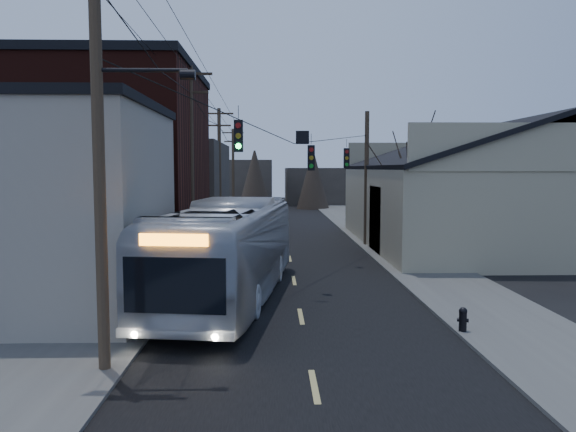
# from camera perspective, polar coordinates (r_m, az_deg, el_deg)

# --- Properties ---
(ground) EXTENTS (160.00, 160.00, 0.00)m
(ground) POSITION_cam_1_polar(r_m,az_deg,el_deg) (11.46, 3.48, -20.65)
(ground) COLOR black
(ground) RESTS_ON ground
(road_surface) EXTENTS (9.00, 110.00, 0.02)m
(road_surface) POSITION_cam_1_polar(r_m,az_deg,el_deg) (40.61, -0.26, -2.11)
(road_surface) COLOR black
(road_surface) RESTS_ON ground
(sidewalk_left) EXTENTS (4.00, 110.00, 0.12)m
(sidewalk_left) POSITION_cam_1_polar(r_m,az_deg,el_deg) (40.98, -9.39, -2.04)
(sidewalk_left) COLOR #474744
(sidewalk_left) RESTS_ON ground
(sidewalk_right) EXTENTS (4.00, 110.00, 0.12)m
(sidewalk_right) POSITION_cam_1_polar(r_m,az_deg,el_deg) (41.27, 8.81, -1.98)
(sidewalk_right) COLOR #474744
(sidewalk_right) RESTS_ON ground
(building_clapboard) EXTENTS (8.00, 8.00, 7.00)m
(building_clapboard) POSITION_cam_1_polar(r_m,az_deg,el_deg) (20.97, -24.20, 0.51)
(building_clapboard) COLOR gray
(building_clapboard) RESTS_ON ground
(building_brick) EXTENTS (10.00, 12.00, 10.00)m
(building_brick) POSITION_cam_1_polar(r_m,az_deg,el_deg) (31.63, -18.30, 4.73)
(building_brick) COLOR black
(building_brick) RESTS_ON ground
(building_left_far) EXTENTS (9.00, 14.00, 7.00)m
(building_left_far) POSITION_cam_1_polar(r_m,az_deg,el_deg) (47.11, -12.08, 3.01)
(building_left_far) COLOR #37322C
(building_left_far) RESTS_ON ground
(warehouse) EXTENTS (16.16, 20.60, 7.73)m
(warehouse) POSITION_cam_1_polar(r_m,az_deg,el_deg) (38.02, 19.92, 1.19)
(warehouse) COLOR gray
(warehouse) RESTS_ON ground
(building_far_left) EXTENTS (10.00, 12.00, 6.00)m
(building_far_left) POSITION_cam_1_polar(r_m,az_deg,el_deg) (75.50, -5.44, 3.37)
(building_far_left) COLOR #37322C
(building_far_left) RESTS_ON ground
(building_far_right) EXTENTS (12.00, 14.00, 5.00)m
(building_far_right) POSITION_cam_1_polar(r_m,az_deg,el_deg) (80.73, 4.06, 3.12)
(building_far_right) COLOR #37322C
(building_far_right) RESTS_ON ground
(bare_tree) EXTENTS (0.40, 0.40, 7.20)m
(bare_tree) POSITION_cam_1_polar(r_m,az_deg,el_deg) (31.23, 12.20, 2.30)
(bare_tree) COLOR black
(bare_tree) RESTS_ON ground
(utility_lines) EXTENTS (11.24, 45.28, 10.50)m
(utility_lines) POSITION_cam_1_polar(r_m,az_deg,el_deg) (34.52, -5.22, 4.87)
(utility_lines) COLOR #382B1E
(utility_lines) RESTS_ON ground
(bus) EXTENTS (4.92, 13.70, 3.73)m
(bus) POSITION_cam_1_polar(r_m,az_deg,el_deg) (21.15, -6.03, -3.51)
(bus) COLOR #B0B4BD
(bus) RESTS_ON ground
(parked_car) EXTENTS (1.81, 4.21, 1.35)m
(parked_car) POSITION_cam_1_polar(r_m,az_deg,el_deg) (38.78, -5.10, -1.47)
(parked_car) COLOR #A0A2A8
(parked_car) RESTS_ON ground
(fire_hydrant) EXTENTS (0.35, 0.25, 0.72)m
(fire_hydrant) POSITION_cam_1_polar(r_m,az_deg,el_deg) (17.66, 17.35, -9.89)
(fire_hydrant) COLOR black
(fire_hydrant) RESTS_ON sidewalk_right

